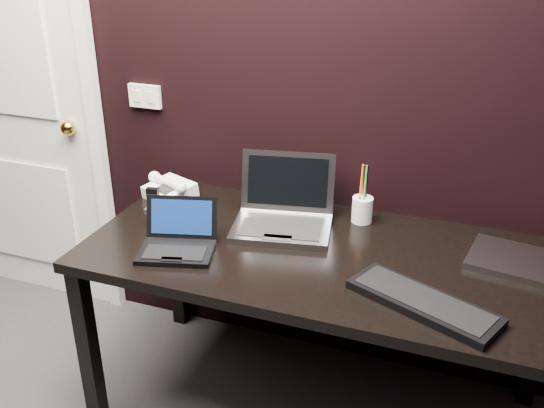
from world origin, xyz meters
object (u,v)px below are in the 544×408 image
(silver_laptop, at_px, (283,215))
(closed_laptop, at_px, (521,262))
(desk_phone, at_px, (169,190))
(door, at_px, (11,98))
(mobile_phone, at_px, (153,203))
(pen_cup, at_px, (362,208))
(netbook, at_px, (178,242))
(ext_keyboard, at_px, (423,302))
(desk, at_px, (321,270))

(silver_laptop, xyz_separation_m, closed_laptop, (0.86, 0.01, -0.04))
(closed_laptop, height_order, desk_phone, desk_phone)
(door, height_order, silver_laptop, door)
(mobile_phone, distance_m, pen_cup, 0.84)
(mobile_phone, height_order, pen_cup, pen_cup)
(closed_laptop, xyz_separation_m, pen_cup, (-0.59, 0.14, 0.04))
(netbook, bearing_deg, closed_laptop, 15.30)
(netbook, distance_m, desk_phone, 0.45)
(pen_cup, bearing_deg, desk_phone, -174.98)
(ext_keyboard, bearing_deg, silver_laptop, 148.58)
(desk_phone, bearing_deg, closed_laptop, -2.73)
(desk, height_order, silver_laptop, silver_laptop)
(netbook, bearing_deg, silver_laptop, 46.28)
(silver_laptop, height_order, desk_phone, silver_laptop)
(door, xyz_separation_m, silver_laptop, (1.45, -0.24, -0.26))
(desk, bearing_deg, mobile_phone, 174.07)
(ext_keyboard, bearing_deg, closed_laptop, 52.18)
(mobile_phone, bearing_deg, desk, -5.93)
(silver_laptop, height_order, closed_laptop, silver_laptop)
(silver_laptop, bearing_deg, door, 170.68)
(mobile_phone, bearing_deg, closed_laptop, 2.92)
(netbook, bearing_deg, ext_keyboard, -3.19)
(desk_phone, bearing_deg, silver_laptop, -8.16)
(silver_laptop, bearing_deg, netbook, -133.72)
(netbook, height_order, ext_keyboard, netbook)
(closed_laptop, bearing_deg, mobile_phone, -177.08)
(door, height_order, desk, door)
(desk, relative_size, desk_phone, 7.34)
(closed_laptop, distance_m, pen_cup, 0.60)
(desk, xyz_separation_m, mobile_phone, (-0.73, 0.08, 0.12))
(door, bearing_deg, netbook, -25.03)
(ext_keyboard, height_order, closed_laptop, ext_keyboard)
(closed_laptop, xyz_separation_m, mobile_phone, (-1.39, -0.07, 0.03))
(netbook, height_order, closed_laptop, netbook)
(desk, height_order, pen_cup, pen_cup)
(door, height_order, ext_keyboard, door)
(door, distance_m, closed_laptop, 2.34)
(netbook, relative_size, pen_cup, 1.32)
(door, relative_size, netbook, 6.86)
(door, distance_m, desk_phone, 0.97)
(pen_cup, bearing_deg, closed_laptop, -13.22)
(silver_laptop, xyz_separation_m, desk_phone, (-0.54, 0.08, -0.01))
(ext_keyboard, bearing_deg, desk_phone, 158.91)
(mobile_phone, bearing_deg, netbook, -45.00)
(ext_keyboard, distance_m, closed_laptop, 0.46)
(ext_keyboard, height_order, mobile_phone, mobile_phone)
(desk, bearing_deg, door, 167.18)
(netbook, xyz_separation_m, mobile_phone, (-0.24, 0.24, 0.00))
(door, bearing_deg, silver_laptop, -9.32)
(closed_laptop, relative_size, mobile_phone, 3.69)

